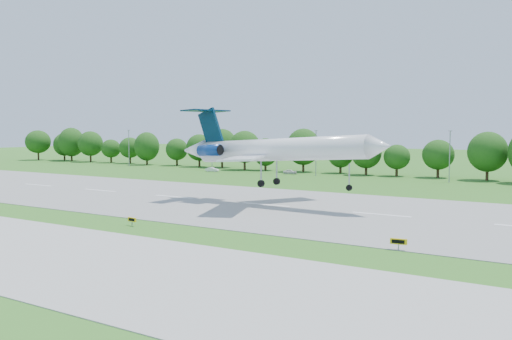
% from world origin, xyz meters
% --- Properties ---
extents(ground, '(600.00, 600.00, 0.00)m').
position_xyz_m(ground, '(0.00, 0.00, 0.00)').
color(ground, '#2C621A').
rests_on(ground, ground).
extents(runway, '(400.00, 45.00, 0.08)m').
position_xyz_m(runway, '(0.00, 25.00, 0.04)').
color(runway, gray).
rests_on(runway, ground).
extents(taxiway, '(400.00, 23.00, 0.08)m').
position_xyz_m(taxiway, '(0.00, -18.00, 0.04)').
color(taxiway, '#ADADA8').
rests_on(taxiway, ground).
extents(tree_line, '(288.40, 8.40, 10.40)m').
position_xyz_m(tree_line, '(0.00, 92.00, 6.19)').
color(tree_line, '#382314').
rests_on(tree_line, ground).
extents(light_poles, '(175.90, 0.25, 12.19)m').
position_xyz_m(light_poles, '(-2.50, 82.00, 6.34)').
color(light_poles, gray).
rests_on(light_poles, ground).
extents(airliner, '(39.73, 28.93, 13.15)m').
position_xyz_m(airliner, '(0.67, 25.08, 9.31)').
color(airliner, white).
rests_on(airliner, ground).
extents(taxi_sign_centre, '(1.58, 0.37, 1.10)m').
position_xyz_m(taxi_sign_centre, '(-3.86, -1.59, 0.81)').
color(taxi_sign_centre, gray).
rests_on(taxi_sign_centre, ground).
extents(taxi_sign_right, '(1.77, 0.43, 1.23)m').
position_xyz_m(taxi_sign_right, '(30.26, 2.86, 0.91)').
color(taxi_sign_right, gray).
rests_on(taxi_sign_right, ground).
extents(service_vehicle_a, '(4.10, 2.28, 1.28)m').
position_xyz_m(service_vehicle_a, '(-52.17, 78.33, 0.64)').
color(service_vehicle_a, white).
rests_on(service_vehicle_a, ground).
extents(service_vehicle_b, '(4.09, 2.53, 1.30)m').
position_xyz_m(service_vehicle_b, '(-28.74, 83.49, 0.65)').
color(service_vehicle_b, silver).
rests_on(service_vehicle_b, ground).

